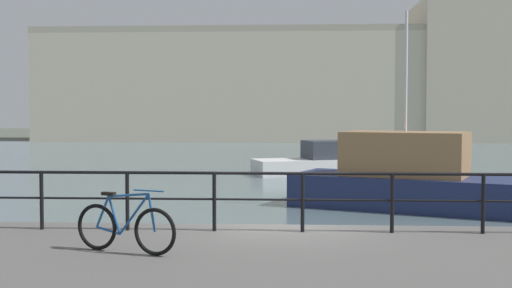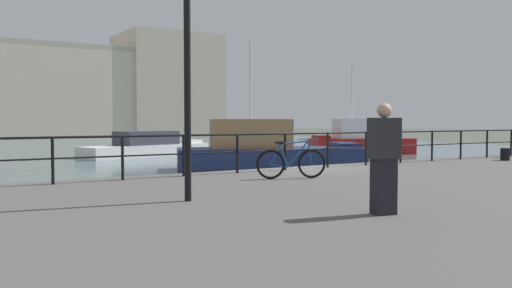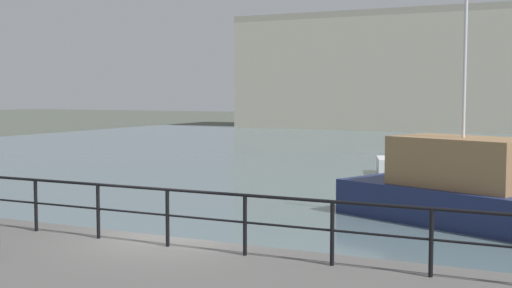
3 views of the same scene
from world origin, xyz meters
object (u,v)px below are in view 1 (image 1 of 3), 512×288
Objects in this scene: moored_white_yacht at (428,181)px; parked_bicycle at (125,227)px; moored_cabin_cruiser at (347,161)px; harbor_building at (338,85)px.

moored_white_yacht reaches higher than parked_bicycle.
moored_cabin_cruiser is 5.98× the size of parked_bicycle.
moored_cabin_cruiser is 25.47m from parked_bicycle.
harbor_building is 53.98m from moored_white_yacht.
harbor_building is 41.35m from moored_cabin_cruiser.
parked_bicycle is (-7.09, -12.04, 0.52)m from moored_white_yacht.
harbor_building is 5.77× the size of moored_white_yacht.
parked_bicycle is at bearing -96.90° from harbor_building.
moored_cabin_cruiser is (-1.61, 12.82, -0.28)m from moored_white_yacht.
parked_bicycle reaches higher than moored_cabin_cruiser.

